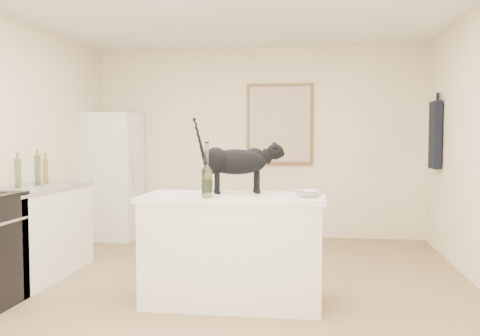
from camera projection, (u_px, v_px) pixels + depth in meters
name	position (u px, v px, depth m)	size (l,w,h in m)	color
floor	(225.00, 295.00, 4.56)	(5.50, 5.50, 0.00)	#8F6E4C
wall_back	(258.00, 143.00, 7.20)	(4.50, 4.50, 0.00)	#FFEAC5
wall_front	(90.00, 160.00, 1.76)	(4.50, 4.50, 0.00)	#FFEAC5
island_base	(233.00, 251.00, 4.32)	(1.44, 0.67, 0.86)	white
island_top	(233.00, 197.00, 4.29)	(1.50, 0.70, 0.04)	white
left_cabinets	(34.00, 234.00, 5.09)	(0.60, 1.40, 0.86)	white
left_countertop	(33.00, 188.00, 5.07)	(0.62, 1.44, 0.04)	gray
fridge	(112.00, 176.00, 7.10)	(0.68, 0.68, 1.70)	white
artwork_frame	(280.00, 124.00, 7.11)	(0.90, 0.03, 1.10)	brown
artwork_canvas	(280.00, 124.00, 7.09)	(0.82, 0.00, 1.02)	beige
hanging_garment	(435.00, 135.00, 6.20)	(0.08, 0.34, 0.80)	black
black_cat	(236.00, 165.00, 4.42)	(0.68, 0.20, 0.48)	black
wine_bottle	(207.00, 173.00, 4.09)	(0.08, 0.08, 0.39)	#395D25
glass_bowl	(309.00, 194.00, 4.10)	(0.24, 0.24, 0.06)	white
fridge_paper	(138.00, 144.00, 7.08)	(0.00, 0.13, 0.16)	white
counter_bottle_cluster	(33.00, 171.00, 5.12)	(0.12, 0.53, 0.30)	#1F4316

